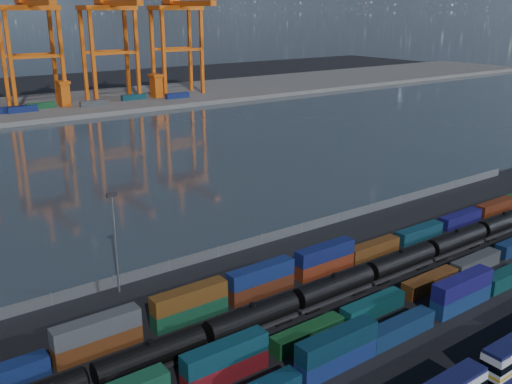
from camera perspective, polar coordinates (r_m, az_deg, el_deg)
ground at (r=91.13m, az=11.44°, el=-10.71°), size 700.00×700.00×0.00m
harbor_water at (r=174.29m, az=-14.79°, el=2.97°), size 700.00×700.00×0.00m
far_quay at (r=272.79m, az=-23.22°, el=7.56°), size 700.00×70.00×2.00m
container_row_south at (r=84.94m, az=15.99°, el=-11.72°), size 126.69×2.42×5.16m
container_row_mid at (r=86.85m, az=11.52°, el=-10.99°), size 127.42×2.32×4.95m
container_row_north at (r=94.77m, az=4.24°, el=-7.89°), size 140.34×2.37×5.06m
tanker_string at (r=94.56m, az=11.24°, el=-8.03°), size 123.34×3.19×4.56m
waterfront_fence at (r=109.32m, az=0.62°, el=-4.75°), size 160.12×0.12×2.20m
yard_light_mast at (r=90.88m, az=-13.92°, el=-4.48°), size 1.60×0.40×16.60m
straddle_carriers at (r=261.61m, az=-23.40°, el=8.68°), size 140.00×7.00×11.10m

